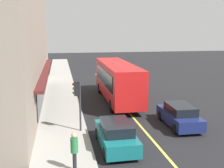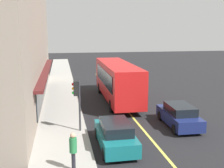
{
  "view_description": "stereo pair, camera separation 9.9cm",
  "coord_description": "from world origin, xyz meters",
  "px_view_note": "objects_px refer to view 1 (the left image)",
  "views": [
    {
      "loc": [
        -22.44,
        5.25,
        6.38
      ],
      "look_at": [
        1.66,
        0.62,
        1.6
      ],
      "focal_mm": 43.66,
      "sensor_mm": 36.0,
      "label": 1
    },
    {
      "loc": [
        -22.46,
        5.16,
        6.38
      ],
      "look_at": [
        1.66,
        0.62,
        1.6
      ],
      "focal_mm": 43.66,
      "sensor_mm": 36.0,
      "label": 2
    }
  ],
  "objects_px": {
    "car_teal": "(116,135)",
    "pedestrian_at_corner": "(74,148)",
    "traffic_light": "(77,94)",
    "car_navy": "(179,115)",
    "bus": "(117,80)"
  },
  "relations": [
    {
      "from": "traffic_light",
      "to": "car_teal",
      "type": "relative_size",
      "value": 0.74
    },
    {
      "from": "car_navy",
      "to": "pedestrian_at_corner",
      "type": "bearing_deg",
      "value": 124.3
    },
    {
      "from": "car_navy",
      "to": "pedestrian_at_corner",
      "type": "height_order",
      "value": "pedestrian_at_corner"
    },
    {
      "from": "bus",
      "to": "car_navy",
      "type": "distance_m",
      "value": 8.16
    },
    {
      "from": "traffic_light",
      "to": "pedestrian_at_corner",
      "type": "xyz_separation_m",
      "value": [
        -5.0,
        0.49,
        -1.3
      ]
    },
    {
      "from": "pedestrian_at_corner",
      "to": "car_navy",
      "type": "bearing_deg",
      "value": -55.7
    },
    {
      "from": "traffic_light",
      "to": "car_teal",
      "type": "bearing_deg",
      "value": -143.36
    },
    {
      "from": "pedestrian_at_corner",
      "to": "bus",
      "type": "bearing_deg",
      "value": -20.08
    },
    {
      "from": "traffic_light",
      "to": "car_navy",
      "type": "bearing_deg",
      "value": -89.81
    },
    {
      "from": "bus",
      "to": "pedestrian_at_corner",
      "type": "xyz_separation_m",
      "value": [
        -12.6,
        4.61,
        -0.75
      ]
    },
    {
      "from": "traffic_light",
      "to": "pedestrian_at_corner",
      "type": "bearing_deg",
      "value": 174.38
    },
    {
      "from": "bus",
      "to": "car_teal",
      "type": "relative_size",
      "value": 2.59
    },
    {
      "from": "bus",
      "to": "traffic_light",
      "type": "bearing_deg",
      "value": 151.58
    },
    {
      "from": "car_teal",
      "to": "car_navy",
      "type": "bearing_deg",
      "value": -62.17
    },
    {
      "from": "car_teal",
      "to": "pedestrian_at_corner",
      "type": "height_order",
      "value": "pedestrian_at_corner"
    }
  ]
}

